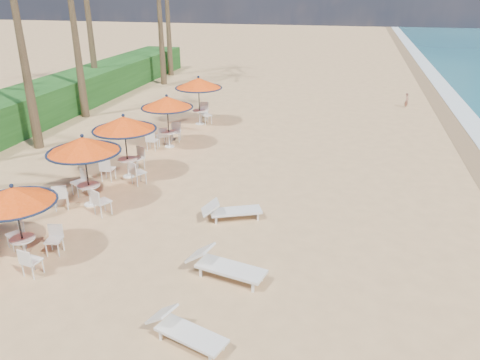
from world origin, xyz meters
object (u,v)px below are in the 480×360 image
object	(u,v)px
station_0	(17,205)
lounger_mid	(223,265)
station_3	(166,109)
station_4	(199,87)
lounger_near	(184,330)
station_2	(125,131)
station_1	(83,154)
lounger_far	(230,210)

from	to	relation	value
station_0	lounger_mid	distance (m)	5.53
station_0	station_3	distance (m)	9.81
lounger_mid	station_4	bearing A→B (deg)	122.99
station_4	station_3	bearing A→B (deg)	-93.80
station_3	station_4	bearing A→B (deg)	86.20
station_3	lounger_near	bearing A→B (deg)	-67.16
station_0	station_4	world-z (taller)	station_4
lounger_near	station_2	bearing A→B (deg)	141.26
station_1	station_4	distance (m)	10.33
station_2	lounger_mid	world-z (taller)	station_2
station_1	lounger_far	world-z (taller)	station_1
station_3	lounger_mid	distance (m)	10.79
station_3	lounger_mid	xyz separation A→B (m)	(5.15, -9.37, -1.42)
station_0	station_2	distance (m)	6.03
station_0	station_1	world-z (taller)	station_1
station_0	station_3	xyz separation A→B (m)	(0.21, 9.81, 0.15)
station_0	lounger_mid	size ratio (longest dim) A/B	1.03
station_1	station_0	bearing A→B (deg)	-87.90
station_4	lounger_far	xyz separation A→B (m)	(4.26, -10.23, -1.63)
lounger_near	lounger_mid	distance (m)	2.45
station_0	lounger_near	xyz separation A→B (m)	(5.19, -2.01, -1.32)
station_2	lounger_mid	size ratio (longest dim) A/B	1.15
station_1	lounger_mid	distance (m)	6.43
lounger_far	station_0	bearing A→B (deg)	-167.15
station_0	station_2	world-z (taller)	station_2
station_4	lounger_mid	size ratio (longest dim) A/B	1.18
station_0	station_4	distance (m)	13.76
lounger_near	lounger_mid	size ratio (longest dim) A/B	0.87
station_3	lounger_near	distance (m)	12.91
station_2	station_4	bearing A→B (deg)	86.96
lounger_far	station_3	bearing A→B (deg)	101.98
station_1	station_2	size ratio (longest dim) A/B	1.00
station_1	lounger_far	xyz separation A→B (m)	(4.86, 0.08, -1.50)
station_3	station_0	bearing A→B (deg)	-91.22
lounger_mid	station_2	bearing A→B (deg)	146.25
station_2	lounger_far	bearing A→B (deg)	-28.36
station_3	lounger_near	xyz separation A→B (m)	(4.98, -11.82, -1.47)
station_0	station_1	xyz separation A→B (m)	(-0.13, 3.44, 0.19)
station_1	station_4	size ratio (longest dim) A/B	0.97
lounger_near	station_3	bearing A→B (deg)	131.59
lounger_near	lounger_mid	world-z (taller)	lounger_mid
lounger_mid	lounger_far	size ratio (longest dim) A/B	1.10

